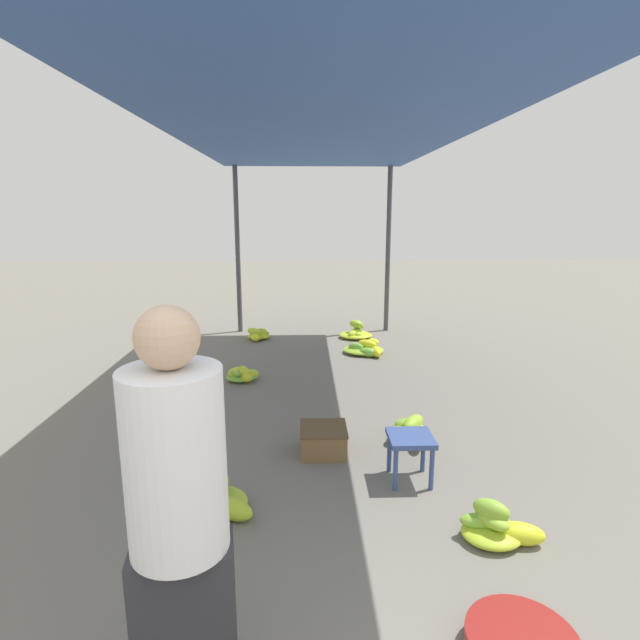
# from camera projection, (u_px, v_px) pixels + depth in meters

# --- Properties ---
(canopy_post_back_left) EXTENTS (0.08, 0.08, 2.79)m
(canopy_post_back_left) POSITION_uv_depth(u_px,v_px,m) (238.00, 251.00, 8.43)
(canopy_post_back_left) COLOR #4C4C51
(canopy_post_back_left) RESTS_ON ground
(canopy_post_back_right) EXTENTS (0.08, 0.08, 2.79)m
(canopy_post_back_right) POSITION_uv_depth(u_px,v_px,m) (388.00, 251.00, 8.51)
(canopy_post_back_right) COLOR #4C4C51
(canopy_post_back_right) RESTS_ON ground
(canopy_tarp) EXTENTS (2.96, 7.57, 0.04)m
(canopy_tarp) POSITION_uv_depth(u_px,v_px,m) (320.00, 128.00, 4.66)
(canopy_tarp) COLOR #33569E
(canopy_tarp) RESTS_ON canopy_post_front_left
(vendor_foreground) EXTENTS (0.42, 0.42, 1.74)m
(vendor_foreground) POSITION_uv_depth(u_px,v_px,m) (180.00, 524.00, 1.87)
(vendor_foreground) COLOR #2D2D33
(vendor_foreground) RESTS_ON ground
(stool) EXTENTS (0.34, 0.34, 0.37)m
(stool) POSITION_uv_depth(u_px,v_px,m) (410.00, 444.00, 3.82)
(stool) COLOR #384C84
(stool) RESTS_ON ground
(banana_pile_left_0) EXTENTS (0.61, 0.53, 0.27)m
(banana_pile_left_0) POSITION_uv_depth(u_px,v_px,m) (213.00, 501.00, 3.46)
(banana_pile_left_0) COLOR #95C031
(banana_pile_left_0) RESTS_ON ground
(banana_pile_left_1) EXTENTS (0.44, 0.37, 0.19)m
(banana_pile_left_1) POSITION_uv_depth(u_px,v_px,m) (242.00, 375.00, 6.14)
(banana_pile_left_1) COLOR yellow
(banana_pile_left_1) RESTS_ON ground
(banana_pile_left_2) EXTENTS (0.41, 0.46, 0.20)m
(banana_pile_left_2) POSITION_uv_depth(u_px,v_px,m) (258.00, 335.00, 8.14)
(banana_pile_left_2) COLOR #BBCF2B
(banana_pile_left_2) RESTS_ON ground
(banana_pile_right_0) EXTENTS (0.54, 0.34, 0.27)m
(banana_pile_right_0) POSITION_uv_depth(u_px,v_px,m) (497.00, 527.00, 3.16)
(banana_pile_right_0) COLOR #88BB34
(banana_pile_right_0) RESTS_ON ground
(banana_pile_right_1) EXTENTS (0.55, 0.48, 0.30)m
(banana_pile_right_1) POSITION_uv_depth(u_px,v_px,m) (356.00, 333.00, 8.24)
(banana_pile_right_1) COLOR #ACC92D
(banana_pile_right_1) RESTS_ON ground
(banana_pile_right_2) EXTENTS (0.45, 0.50, 0.22)m
(banana_pile_right_2) POSITION_uv_depth(u_px,v_px,m) (410.00, 432.00, 4.53)
(banana_pile_right_2) COLOR #BACF2B
(banana_pile_right_2) RESTS_ON ground
(banana_pile_right_3) EXTENTS (0.60, 0.61, 0.21)m
(banana_pile_right_3) POSITION_uv_depth(u_px,v_px,m) (366.00, 349.00, 7.33)
(banana_pile_right_3) COLOR #73B237
(banana_pile_right_3) RESTS_ON ground
(crate_near) EXTENTS (0.40, 0.40, 0.23)m
(crate_near) POSITION_uv_depth(u_px,v_px,m) (323.00, 440.00, 4.31)
(crate_near) COLOR brown
(crate_near) RESTS_ON ground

